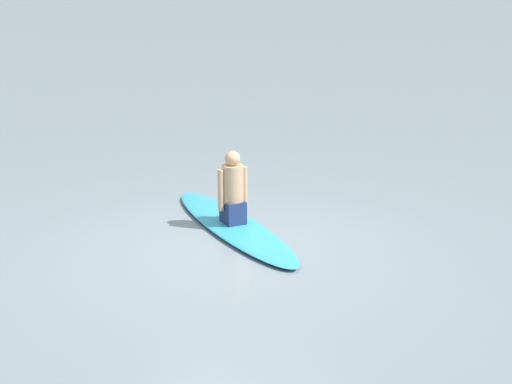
{
  "coord_description": "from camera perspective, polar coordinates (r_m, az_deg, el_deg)",
  "views": [
    {
      "loc": [
        -7.59,
        -3.89,
        3.22
      ],
      "look_at": [
        0.48,
        -0.11,
        0.58
      ],
      "focal_mm": 52.08,
      "sensor_mm": 36.0,
      "label": 1
    }
  ],
  "objects": [
    {
      "name": "ground_plane",
      "position": [
        9.11,
        -1.92,
        -4.2
      ],
      "size": [
        400.0,
        400.0,
        0.0
      ],
      "primitive_type": "plane",
      "color": "gray"
    },
    {
      "name": "surfboard",
      "position": [
        9.72,
        -1.77,
        -2.59
      ],
      "size": [
        2.62,
        3.03,
        0.09
      ],
      "primitive_type": "ellipsoid",
      "rotation": [
        0.0,
        0.0,
        -2.25
      ],
      "color": "#339EC6",
      "rests_on": "ground"
    },
    {
      "name": "person_paddler",
      "position": [
        9.57,
        -1.79,
        0.11
      ],
      "size": [
        0.4,
        0.41,
        0.96
      ],
      "rotation": [
        0.0,
        0.0,
        -2.25
      ],
      "color": "navy",
      "rests_on": "surfboard"
    }
  ]
}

